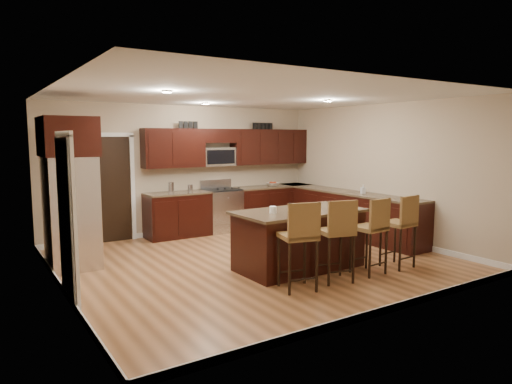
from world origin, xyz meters
TOP-DOWN VIEW (x-y plane):
  - floor at (0.00, 0.00)m, footprint 6.00×6.00m
  - ceiling at (0.00, 0.00)m, footprint 6.00×6.00m
  - wall_back at (0.00, 2.75)m, footprint 6.00×0.00m
  - wall_left at (-3.00, 0.00)m, footprint 0.00×5.50m
  - wall_right at (3.00, 0.00)m, footprint 0.00×5.50m
  - base_cabinets at (1.90, 1.45)m, footprint 4.02×3.96m
  - upper_cabinets at (1.04, 2.58)m, footprint 4.00×0.33m
  - range at (0.68, 2.45)m, footprint 0.76×0.64m
  - microwave at (0.68, 2.60)m, footprint 0.76×0.31m
  - doorway at (-1.65, 2.73)m, footprint 0.85×0.03m
  - pantry_door at (-2.98, -0.30)m, footprint 0.03×0.80m
  - letter_decor at (0.90, 2.58)m, footprint 2.20×0.03m
  - island at (0.34, -0.71)m, footprint 2.04×1.10m
  - stool_left at (-0.32, -1.56)m, footprint 0.55×0.55m
  - stool_mid at (0.36, -1.56)m, footprint 0.54×0.54m
  - stool_right at (1.05, -1.56)m, footprint 0.46×0.46m
  - refrigerator at (-2.62, 1.28)m, footprint 0.79×0.93m
  - floor_mat at (1.00, 1.21)m, footprint 1.01×0.80m
  - fruit_bowl at (2.04, 2.45)m, footprint 0.33×0.33m
  - soap_bottle at (2.70, 0.25)m, footprint 0.10×0.10m
  - canister_tall at (-0.48, 2.45)m, footprint 0.12×0.12m
  - canister_short at (-0.06, 2.45)m, footprint 0.11×0.11m
  - island_jar at (-0.16, -0.71)m, footprint 0.10×0.10m
  - stool_extra at (1.70, -1.56)m, footprint 0.46×0.46m

SIDE VIEW (x-z plane):
  - floor at x=0.00m, z-range 0.00..0.00m
  - floor_mat at x=1.00m, z-range 0.00..0.01m
  - island at x=0.34m, z-range -0.03..0.89m
  - base_cabinets at x=1.90m, z-range 0.00..0.92m
  - range at x=0.68m, z-range -0.08..1.03m
  - stool_right at x=1.05m, z-range 0.14..1.29m
  - stool_extra at x=1.70m, z-range 0.14..1.29m
  - stool_mid at x=0.36m, z-range 0.15..1.33m
  - stool_left at x=-0.32m, z-range 0.15..1.36m
  - fruit_bowl at x=2.04m, z-range 0.92..0.99m
  - island_jar at x=-0.16m, z-range 0.92..1.02m
  - canister_short at x=-0.06m, z-range 0.92..1.06m
  - soap_bottle at x=2.70m, z-range 0.92..1.10m
  - pantry_door at x=-2.98m, z-range 0.00..2.04m
  - canister_tall at x=-0.48m, z-range 0.92..1.14m
  - doorway at x=-1.65m, z-range 0.00..2.06m
  - refrigerator at x=-2.62m, z-range 0.03..2.38m
  - wall_back at x=0.00m, z-range -1.65..4.35m
  - wall_left at x=-3.00m, z-range -1.40..4.10m
  - wall_right at x=3.00m, z-range -1.40..4.10m
  - microwave at x=0.68m, z-range 1.42..1.82m
  - upper_cabinets at x=1.04m, z-range 1.44..2.24m
  - letter_decor at x=0.90m, z-range 2.22..2.37m
  - ceiling at x=0.00m, z-range 2.70..2.70m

